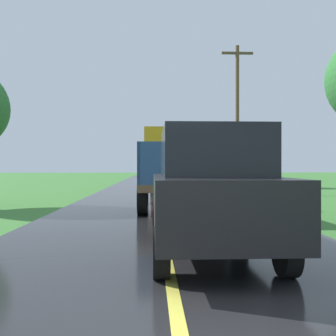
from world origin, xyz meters
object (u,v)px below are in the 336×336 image
at_px(banana_truck_far, 167,167).
at_px(roadside_tree_near_left, 239,141).
at_px(banana_truck_near, 175,166).
at_px(following_car, 209,191).
at_px(utility_pole_roadside, 237,115).

bearing_deg(banana_truck_far, roadside_tree_near_left, 4.36).
xyz_separation_m(banana_truck_near, banana_truck_far, (0.29, 13.71, -0.00)).
bearing_deg(roadside_tree_near_left, following_car, -104.11).
xyz_separation_m(banana_truck_near, utility_pole_roadside, (3.81, 7.06, 2.78)).
relative_size(banana_truck_near, utility_pole_roadside, 0.73).
relative_size(banana_truck_far, roadside_tree_near_left, 1.26).
distance_m(banana_truck_near, roadside_tree_near_left, 15.25).
distance_m(banana_truck_near, banana_truck_far, 13.71).
height_order(banana_truck_near, banana_truck_far, same).
xyz_separation_m(utility_pole_roadside, following_car, (-3.72, -14.49, -3.18)).
bearing_deg(following_car, banana_truck_far, 89.47).
distance_m(banana_truck_far, roadside_tree_near_left, 5.55).
height_order(banana_truck_near, utility_pole_roadside, utility_pole_roadside).
height_order(utility_pole_roadside, roadside_tree_near_left, utility_pole_roadside).
height_order(banana_truck_near, following_car, banana_truck_near).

